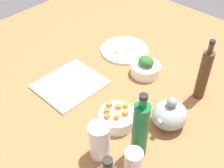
# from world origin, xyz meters

# --- Properties ---
(tabletop) EXTENTS (1.90, 1.90, 0.03)m
(tabletop) POSITION_xyz_m (0.00, 0.00, 0.01)
(tabletop) COLOR #966037
(tabletop) RESTS_ON ground
(cutting_board) EXTENTS (0.29, 0.26, 0.01)m
(cutting_board) POSITION_xyz_m (0.10, -0.17, 0.03)
(cutting_board) COLOR silver
(cutting_board) RESTS_ON tabletop
(plate_tofu) EXTENTS (0.25, 0.25, 0.01)m
(plate_tofu) POSITION_xyz_m (-0.28, -0.17, 0.04)
(plate_tofu) COLOR white
(plate_tofu) RESTS_ON tabletop
(bowl_greens) EXTENTS (0.14, 0.14, 0.05)m
(bowl_greens) POSITION_xyz_m (-0.21, 0.03, 0.06)
(bowl_greens) COLOR white
(bowl_greens) RESTS_ON tabletop
(bowl_carrots) EXTENTS (0.15, 0.15, 0.05)m
(bowl_carrots) POSITION_xyz_m (0.12, 0.14, 0.06)
(bowl_carrots) COLOR white
(bowl_carrots) RESTS_ON tabletop
(teapot) EXTENTS (0.16, 0.14, 0.14)m
(teapot) POSITION_xyz_m (-0.02, 0.29, 0.08)
(teapot) COLOR #909992
(teapot) RESTS_ON tabletop
(bottle_0) EXTENTS (0.06, 0.06, 0.28)m
(bottle_0) POSITION_xyz_m (0.17, 0.29, 0.15)
(bottle_0) COLOR #176632
(bottle_0) RESTS_ON tabletop
(bottle_1) EXTENTS (0.05, 0.05, 0.29)m
(bottle_1) POSITION_xyz_m (-0.24, 0.29, 0.15)
(bottle_1) COLOR #47311B
(bottle_1) RESTS_ON tabletop
(drinking_glass_0) EXTENTS (0.08, 0.08, 0.15)m
(drinking_glass_0) POSITION_xyz_m (0.27, 0.19, 0.10)
(drinking_glass_0) COLOR white
(drinking_glass_0) RESTS_ON tabletop
(drinking_glass_1) EXTENTS (0.06, 0.06, 0.15)m
(drinking_glass_1) POSITION_xyz_m (0.27, 0.34, 0.10)
(drinking_glass_1) COLOR white
(drinking_glass_1) RESTS_ON tabletop
(carrot_cube_0) EXTENTS (0.02, 0.02, 0.02)m
(carrot_cube_0) POSITION_xyz_m (0.14, 0.15, 0.09)
(carrot_cube_0) COLOR orange
(carrot_cube_0) RESTS_ON bowl_carrots
(carrot_cube_1) EXTENTS (0.02, 0.02, 0.02)m
(carrot_cube_1) POSITION_xyz_m (0.11, 0.09, 0.09)
(carrot_cube_1) COLOR orange
(carrot_cube_1) RESTS_ON bowl_carrots
(carrot_cube_2) EXTENTS (0.02, 0.02, 0.02)m
(carrot_cube_2) POSITION_xyz_m (0.16, 0.12, 0.09)
(carrot_cube_2) COLOR orange
(carrot_cube_2) RESTS_ON bowl_carrots
(carrot_cube_3) EXTENTS (0.02, 0.02, 0.02)m
(carrot_cube_3) POSITION_xyz_m (0.10, 0.16, 0.09)
(carrot_cube_3) COLOR orange
(carrot_cube_3) RESTS_ON bowl_carrots
(carrot_cube_4) EXTENTS (0.02, 0.02, 0.02)m
(carrot_cube_4) POSITION_xyz_m (0.07, 0.14, 0.09)
(carrot_cube_4) COLOR orange
(carrot_cube_4) RESTS_ON bowl_carrots
(carrot_cube_5) EXTENTS (0.02, 0.02, 0.02)m
(carrot_cube_5) POSITION_xyz_m (0.09, 0.12, 0.09)
(carrot_cube_5) COLOR orange
(carrot_cube_5) RESTS_ON bowl_carrots
(carrot_cube_6) EXTENTS (0.02, 0.02, 0.02)m
(carrot_cube_6) POSITION_xyz_m (0.14, 0.10, 0.09)
(carrot_cube_6) COLOR orange
(carrot_cube_6) RESTS_ON bowl_carrots
(chopped_greens_mound) EXTENTS (0.07, 0.08, 0.04)m
(chopped_greens_mound) POSITION_xyz_m (-0.21, 0.03, 0.10)
(chopped_greens_mound) COLOR #296225
(chopped_greens_mound) RESTS_ON bowl_greens
(tofu_cube_0) EXTENTS (0.03, 0.03, 0.02)m
(tofu_cube_0) POSITION_xyz_m (-0.26, -0.21, 0.05)
(tofu_cube_0) COLOR #E4F4CE
(tofu_cube_0) RESTS_ON plate_tofu
(tofu_cube_1) EXTENTS (0.03, 0.03, 0.02)m
(tofu_cube_1) POSITION_xyz_m (-0.32, -0.14, 0.05)
(tofu_cube_1) COLOR white
(tofu_cube_1) RESTS_ON plate_tofu
(tofu_cube_2) EXTENTS (0.02, 0.02, 0.02)m
(tofu_cube_2) POSITION_xyz_m (-0.26, -0.13, 0.05)
(tofu_cube_2) COLOR white
(tofu_cube_2) RESTS_ON plate_tofu
(tofu_cube_3) EXTENTS (0.03, 0.03, 0.02)m
(tofu_cube_3) POSITION_xyz_m (-0.24, -0.18, 0.05)
(tofu_cube_3) COLOR silver
(tofu_cube_3) RESTS_ON plate_tofu
(dumpling_0) EXTENTS (0.06, 0.06, 0.03)m
(dumpling_0) POSITION_xyz_m (0.03, -0.13, 0.06)
(dumpling_0) COLOR beige
(dumpling_0) RESTS_ON cutting_board
(dumpling_1) EXTENTS (0.07, 0.07, 0.03)m
(dumpling_1) POSITION_xyz_m (0.04, -0.26, 0.05)
(dumpling_1) COLOR beige
(dumpling_1) RESTS_ON cutting_board
(dumpling_2) EXTENTS (0.06, 0.06, 0.02)m
(dumpling_2) POSITION_xyz_m (0.09, -0.14, 0.05)
(dumpling_2) COLOR beige
(dumpling_2) RESTS_ON cutting_board
(dumpling_3) EXTENTS (0.06, 0.06, 0.03)m
(dumpling_3) POSITION_xyz_m (0.18, -0.14, 0.06)
(dumpling_3) COLOR beige
(dumpling_3) RESTS_ON cutting_board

